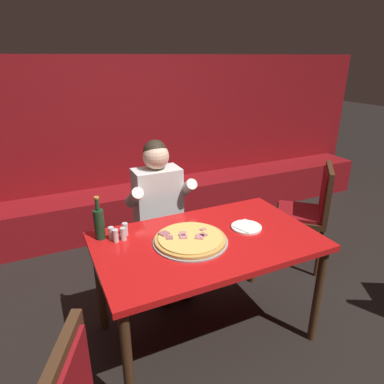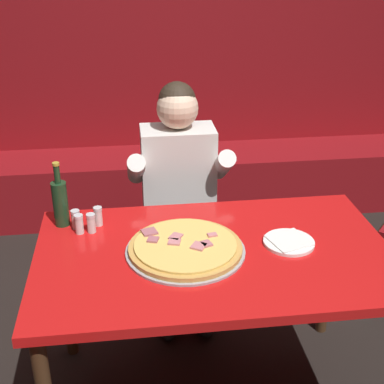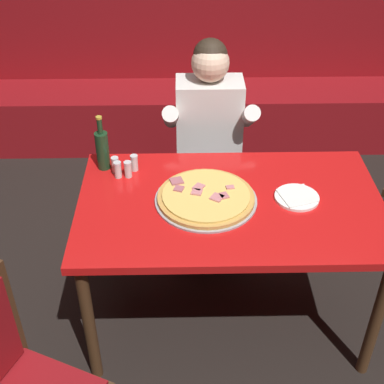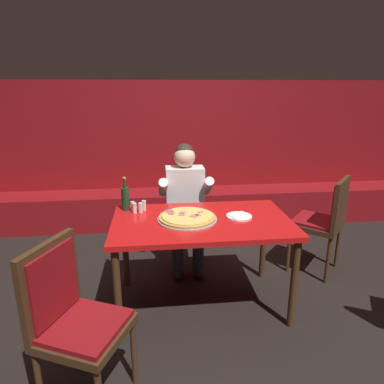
% 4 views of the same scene
% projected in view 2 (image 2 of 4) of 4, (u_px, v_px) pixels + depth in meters
% --- Properties ---
extents(booth_wall_panel, '(6.80, 0.16, 1.90)m').
position_uv_depth(booth_wall_panel, '(167.00, 78.00, 4.02)').
color(booth_wall_panel, maroon).
rests_on(booth_wall_panel, ground_plane).
extents(booth_bench, '(6.46, 0.48, 0.46)m').
position_uv_depth(booth_bench, '(173.00, 183.00, 4.04)').
color(booth_bench, maroon).
rests_on(booth_bench, ground_plane).
extents(main_dining_table, '(1.43, 0.86, 0.78)m').
position_uv_depth(main_dining_table, '(214.00, 268.00, 2.18)').
color(main_dining_table, '#422816').
rests_on(main_dining_table, ground_plane).
extents(pizza, '(0.48, 0.48, 0.05)m').
position_uv_depth(pizza, '(185.00, 248.00, 2.13)').
color(pizza, '#9E9EA3').
rests_on(pizza, main_dining_table).
extents(plate_white_paper, '(0.21, 0.21, 0.02)m').
position_uv_depth(plate_white_paper, '(289.00, 242.00, 2.19)').
color(plate_white_paper, white).
rests_on(plate_white_paper, main_dining_table).
extents(beer_bottle, '(0.07, 0.07, 0.29)m').
position_uv_depth(beer_bottle, '(60.00, 202.00, 2.29)').
color(beer_bottle, '#19381E').
rests_on(beer_bottle, main_dining_table).
extents(shaker_oregano, '(0.04, 0.04, 0.09)m').
position_uv_depth(shaker_oregano, '(76.00, 220.00, 2.29)').
color(shaker_oregano, silver).
rests_on(shaker_oregano, main_dining_table).
extents(shaker_parmesan, '(0.04, 0.04, 0.09)m').
position_uv_depth(shaker_parmesan, '(98.00, 217.00, 2.32)').
color(shaker_parmesan, silver).
rests_on(shaker_parmesan, main_dining_table).
extents(shaker_black_pepper, '(0.04, 0.04, 0.09)m').
position_uv_depth(shaker_black_pepper, '(91.00, 224.00, 2.26)').
color(shaker_black_pepper, silver).
rests_on(shaker_black_pepper, main_dining_table).
extents(shaker_red_pepper_flakes, '(0.04, 0.04, 0.09)m').
position_uv_depth(shaker_red_pepper_flakes, '(79.00, 225.00, 2.26)').
color(shaker_red_pepper_flakes, silver).
rests_on(shaker_red_pepper_flakes, main_dining_table).
extents(diner_seated_blue_shirt, '(0.53, 0.53, 1.27)m').
position_uv_depth(diner_seated_blue_shirt, '(180.00, 195.00, 2.77)').
color(diner_seated_blue_shirt, black).
rests_on(diner_seated_blue_shirt, ground_plane).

